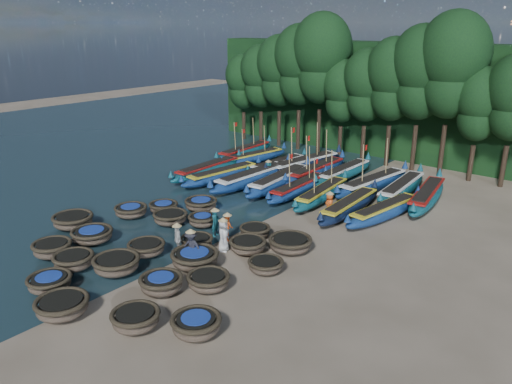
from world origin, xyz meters
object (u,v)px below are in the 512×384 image
Objects in this scene: long_boat_2 at (223,175)px; long_boat_4 at (280,180)px; coracle_5 at (52,248)px; fisherman_6 at (329,204)px; coracle_18 at (248,245)px; long_boat_1 at (208,169)px; long_boat_6 at (322,194)px; long_boat_11 at (278,165)px; long_boat_16 at (402,188)px; coracle_20 at (164,207)px; long_boat_5 at (299,188)px; coracle_12 at (146,248)px; coracle_17 at (197,242)px; coracle_22 at (203,220)px; long_boat_14 at (343,172)px; fisherman_4 at (178,238)px; fisherman_0 at (223,234)px; coracle_6 at (74,260)px; fisherman_2 at (228,226)px; long_boat_10 at (254,157)px; coracle_11 at (92,235)px; long_boat_8 at (385,211)px; coracle_16 at (170,217)px; long_boat_15 at (373,183)px; long_boat_7 at (350,206)px; coracle_13 at (195,258)px; coracle_14 at (208,280)px; coracle_15 at (131,211)px; fisherman_5 at (268,170)px; coracle_2 at (50,282)px; long_boat_3 at (252,178)px; coracle_7 at (116,264)px; coracle_10 at (73,220)px; coracle_21 at (201,204)px; long_boat_13 at (316,171)px; long_boat_9 at (245,151)px; coracle_9 at (196,324)px; long_boat_12 at (305,164)px; coracle_8 at (161,283)px.

long_boat_4 is (4.37, 1.47, 0.06)m from long_boat_2.
coracle_5 is 1.12× the size of fisherman_6.
fisherman_6 is at bearing 84.62° from coracle_18.
long_boat_1 is 1.04× the size of long_boat_6.
long_boat_11 is at bearing 123.55° from long_boat_4.
fisherman_6 is at bearing -109.21° from long_boat_16.
coracle_20 is 0.27× the size of long_boat_5.
coracle_12 is 13.19m from long_boat_2.
long_boat_16 is at bearing 72.27° from coracle_17.
coracle_22 is (-1.96, 2.38, 0.03)m from coracle_17.
fisherman_4 is at bearing -89.54° from long_boat_14.
fisherman_0 reaches higher than coracle_22.
long_boat_16 is (7.80, 20.72, 0.11)m from coracle_6.
coracle_6 is at bearing -96.08° from long_boat_4.
long_boat_16 is (2.40, 13.81, 0.15)m from coracle_18.
fisherman_2 is (7.65, -7.72, 0.28)m from long_boat_2.
long_boat_10 is 8.47m from long_boat_14.
long_boat_1 reaches higher than long_boat_2.
long_boat_8 reaches higher than coracle_11.
coracle_12 is at bearing -89.81° from long_boat_4.
long_boat_5 is at bearing 72.98° from coracle_16.
long_boat_15 reaches higher than fisherman_4.
coracle_17 is 0.23× the size of long_boat_7.
coracle_13 is (4.48, 3.95, 0.03)m from coracle_6.
coracle_15 is (-10.09, 3.27, -0.01)m from coracle_14.
fisherman_5 is at bearing 111.05° from coracle_17.
fisherman_5 is (4.37, 2.25, 0.25)m from long_boat_1.
long_boat_10 reaches higher than coracle_22.
coracle_2 is 18.35m from long_boat_6.
long_boat_15 is 7.99m from fisherman_5.
coracle_14 is at bearing 23.69° from coracle_6.
long_boat_10 is at bearing 130.46° from long_boat_3.
coracle_6 is at bearing -48.73° from coracle_11.
coracle_7 is (1.97, 1.11, 0.02)m from coracle_6.
coracle_7 is at bearing -93.74° from long_boat_15.
long_boat_3 is (2.95, 13.06, 0.14)m from coracle_10.
coracle_14 is 0.83× the size of coracle_21.
coracle_10 is at bearing -129.93° from long_boat_16.
coracle_15 is 4.44m from coracle_21.
long_boat_5 reaches higher than long_boat_4.
long_boat_13 is 4.33× the size of fisherman_0.
long_boat_6 is 4.50m from long_boat_15.
long_boat_9 reaches higher than coracle_18.
coracle_20 is 1.21× the size of fisherman_2.
coracle_5 is 8.92m from fisherman_0.
coracle_9 is 23.58m from long_boat_12.
long_boat_4 reaches higher than coracle_8.
long_boat_13 reaches higher than coracle_9.
coracle_17 is 1.22m from fisherman_4.
coracle_12 is at bearing -57.62° from long_boat_10.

